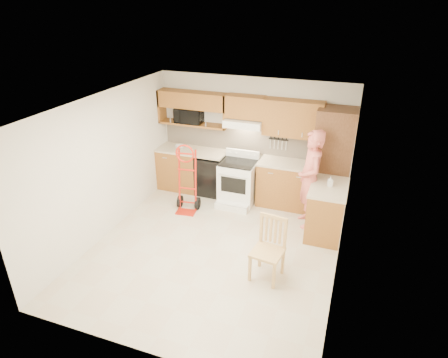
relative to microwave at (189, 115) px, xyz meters
The scene contains 28 objects.
floor 2.98m from the microwave, 57.17° to the right, with size 4.00×4.50×0.02m, color #BFAD92.
ceiling 2.63m from the microwave, 57.17° to the right, with size 4.00×4.50×0.02m, color white.
wall_back 1.41m from the microwave, ahead, with size 4.00×0.02×2.50m, color silver.
wall_front 4.57m from the microwave, 72.80° to the right, with size 4.00×0.02×2.50m, color silver.
wall_left 2.22m from the microwave, 107.69° to the right, with size 0.02×4.50×2.50m, color silver.
wall_right 3.97m from the microwave, 31.86° to the right, with size 0.02×4.50×2.50m, color silver.
backsplash 1.43m from the microwave, ahead, with size 3.92×0.03×0.55m, color beige.
lower_cab_left 1.22m from the microwave, 146.63° to the right, with size 0.90×0.60×0.90m, color #925C20.
dishwasher 1.35m from the microwave, 13.91° to the right, with size 0.60×0.60×0.85m, color black.
lower_cab_right 2.49m from the microwave, ahead, with size 1.14×0.60×0.90m, color #925C20.
countertop_left 0.75m from the microwave, 54.87° to the right, with size 1.50×0.63×0.04m, color #C7B692.
countertop_right 2.30m from the microwave, ahead, with size 1.14×0.63×0.04m, color #C7B692.
cab_return_right 3.40m from the microwave, 17.07° to the right, with size 0.60×1.00×0.90m, color #925C20.
countertop_return 3.27m from the microwave, 17.07° to the right, with size 0.63×1.00×0.04m, color #C7B692.
pantry_tall 3.06m from the microwave, ahead, with size 0.70×0.60×2.10m, color brown.
upper_cab_left 0.35m from the microwave, ahead, with size 1.50×0.33×0.34m, color #925C20.
upper_shelf_mw 0.20m from the microwave, ahead, with size 1.50×0.33×0.04m, color #925C20.
upper_cab_center 1.26m from the microwave, ahead, with size 0.76×0.33×0.44m, color #925C20.
upper_cab_right 2.18m from the microwave, ahead, with size 1.14×0.33×0.70m, color #925C20.
range_hood 1.23m from the microwave, ahead, with size 0.76×0.46×0.14m, color white.
knife_strip 1.94m from the microwave, ahead, with size 0.40×0.05×0.29m, color black, non-canonical shape.
microwave is the anchor object (origin of this frame).
range 1.69m from the microwave, 18.63° to the right, with size 0.71×0.94×1.05m, color white, non-canonical shape.
person 2.87m from the microwave, 15.32° to the right, with size 0.68×0.44×1.85m, color #D5665B.
hand_truck 1.50m from the microwave, 70.65° to the right, with size 0.50×0.46×1.27m, color red, non-canonical shape.
dining_chair 3.61m from the microwave, 46.55° to the right, with size 0.44×0.49×0.99m, color tan, non-canonical shape.
soap_bottle 3.24m from the microwave, 16.71° to the right, with size 0.08×0.08×0.18m, color white.
bowl 0.72m from the microwave, 143.35° to the right, with size 0.22×0.22×0.06m, color white.
Camera 1 is at (1.99, -5.04, 3.92)m, focal length 30.89 mm.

